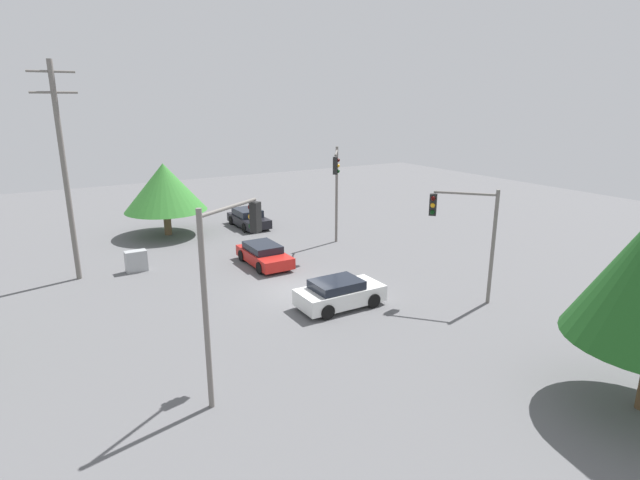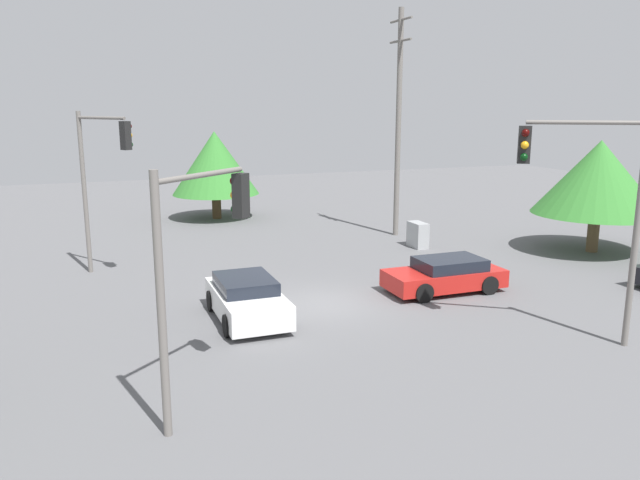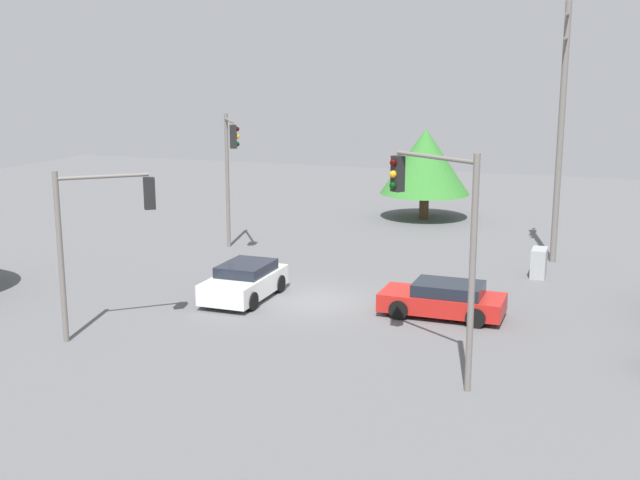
# 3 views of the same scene
# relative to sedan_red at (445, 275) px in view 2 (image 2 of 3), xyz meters

# --- Properties ---
(ground_plane) EXTENTS (80.00, 80.00, 0.00)m
(ground_plane) POSITION_rel_sedan_red_xyz_m (-0.13, -4.83, -0.62)
(ground_plane) COLOR #5B5B5E
(sedan_red) EXTENTS (2.02, 4.37, 1.25)m
(sedan_red) POSITION_rel_sedan_red_xyz_m (0.00, 0.00, 0.00)
(sedan_red) COLOR red
(sedan_red) RESTS_ON ground_plane
(sedan_white) EXTENTS (4.16, 2.06, 1.37)m
(sedan_white) POSITION_rel_sedan_red_xyz_m (0.43, -7.64, 0.05)
(sedan_white) COLOR silver
(sedan_white) RESTS_ON ground_plane
(traffic_signal_main) EXTENTS (2.27, 2.46, 5.58)m
(traffic_signal_main) POSITION_rel_sedan_red_xyz_m (6.08, -10.05, 3.18)
(traffic_signal_main) COLOR slate
(traffic_signal_main) RESTS_ON ground_plane
(traffic_signal_cross) EXTENTS (2.08, 2.89, 6.57)m
(traffic_signal_cross) POSITION_rel_sedan_red_xyz_m (5.75, 0.99, 3.83)
(traffic_signal_cross) COLOR slate
(traffic_signal_cross) RESTS_ON ground_plane
(traffic_signal_aux) EXTENTS (2.76, 1.93, 6.56)m
(traffic_signal_aux) POSITION_rel_sedan_red_xyz_m (-6.56, -11.68, 3.81)
(traffic_signal_aux) COLOR slate
(traffic_signal_aux) RESTS_ON ground_plane
(utility_pole_tall) EXTENTS (2.20, 0.28, 11.52)m
(utility_pole_tall) POSITION_rel_sedan_red_xyz_m (-9.85, 3.03, 5.44)
(utility_pole_tall) COLOR slate
(utility_pole_tall) RESTS_ON ground_plane
(electrical_cabinet) EXTENTS (1.19, 0.61, 1.23)m
(electrical_cabinet) POSITION_rel_sedan_red_xyz_m (-6.84, 2.67, -0.01)
(electrical_cabinet) COLOR #9EA0A3
(electrical_cabinet) RESTS_ON ground_plane
(tree_corner) EXTENTS (5.84, 5.84, 5.22)m
(tree_corner) POSITION_rel_sedan_red_xyz_m (-3.15, 9.95, 2.88)
(tree_corner) COLOR brown
(tree_corner) RESTS_ON ground_plane
(tree_right) EXTENTS (5.18, 5.18, 5.26)m
(tree_right) POSITION_rel_sedan_red_xyz_m (-18.11, -4.92, 2.75)
(tree_right) COLOR #4C3823
(tree_right) RESTS_ON ground_plane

